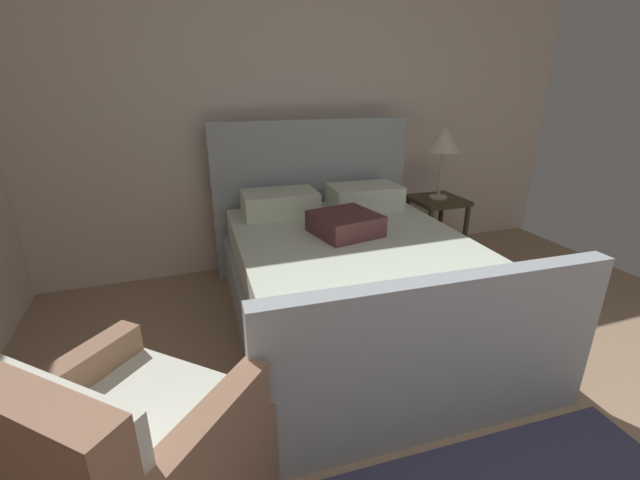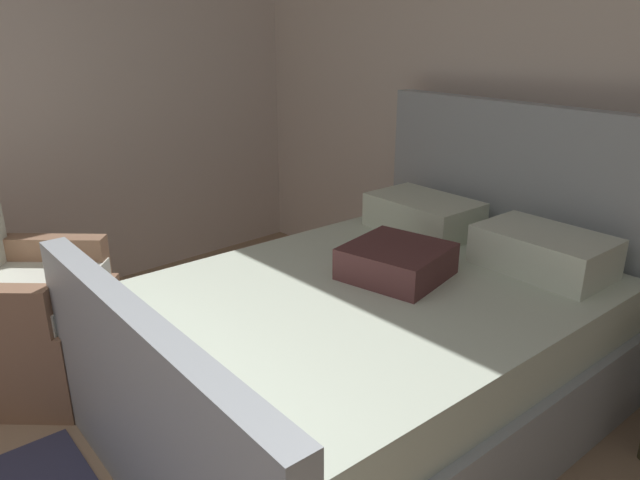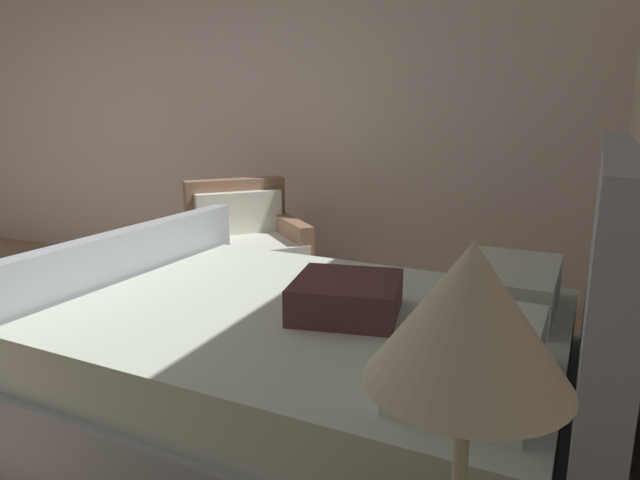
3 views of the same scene
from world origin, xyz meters
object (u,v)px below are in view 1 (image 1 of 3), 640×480
object	(u,v)px
nightstand_right	(436,219)
table_lamp_right	(444,141)
bed	(351,273)
armchair	(125,470)

from	to	relation	value
nightstand_right	table_lamp_right	size ratio (longest dim) A/B	0.95
bed	table_lamp_right	xyz separation A→B (m)	(1.15, 0.72, 0.75)
bed	armchair	world-z (taller)	bed
bed	nightstand_right	world-z (taller)	bed
armchair	nightstand_right	bearing A→B (deg)	36.90
bed	table_lamp_right	world-z (taller)	bed
bed	armchair	bearing A→B (deg)	-139.22
bed	table_lamp_right	size ratio (longest dim) A/B	3.55
armchair	table_lamp_right	bearing A→B (deg)	36.90
table_lamp_right	armchair	xyz separation A→B (m)	(-2.50, -1.88, -0.76)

